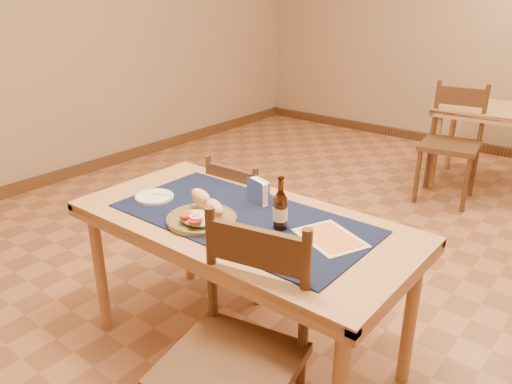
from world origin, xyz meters
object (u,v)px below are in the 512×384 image
Objects in this scene: chair_main_near at (236,353)px; sandwich_plate at (203,215)px; main_table at (243,235)px; chair_main_far at (247,221)px; napkin_holder at (258,192)px; beer_bottle at (280,210)px.

chair_main_near is 0.67m from sandwich_plate.
sandwich_plate reaches higher than main_table.
sandwich_plate is (0.27, -0.63, 0.34)m from chair_main_far.
napkin_holder is (0.06, 0.33, 0.02)m from sandwich_plate.
chair_main_near is at bearing -35.06° from sandwich_plate.
sandwich_plate is at bearing 144.94° from chair_main_near.
napkin_holder reaches higher than chair_main_far.
chair_main_near is 4.11× the size of beer_bottle.
sandwich_plate is (-0.11, -0.15, 0.12)m from main_table.
napkin_holder is (-0.25, 0.16, -0.03)m from beer_bottle.
chair_main_near is at bearing -70.08° from beer_bottle.
beer_bottle is at bearing -38.93° from chair_main_far.
chair_main_far is at bearing 113.00° from sandwich_plate.
beer_bottle reaches higher than chair_main_near.
beer_bottle reaches higher than chair_main_far.
beer_bottle is (0.31, 0.17, 0.05)m from sandwich_plate.
beer_bottle is at bearing 5.72° from main_table.
beer_bottle is 0.30m from napkin_holder.
main_table is 4.93× the size of sandwich_plate.
chair_main_near is (0.39, -0.50, -0.16)m from main_table.
napkin_holder is at bearing 122.94° from chair_main_near.
chair_main_far is 1.25m from chair_main_near.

